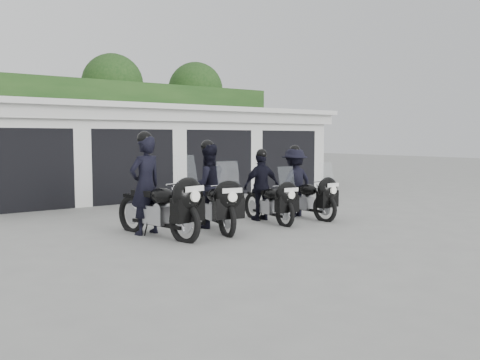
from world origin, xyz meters
TOP-DOWN VIEW (x-y plane):
  - ground at (0.00, 0.00)m, footprint 80.00×80.00m
  - garage_block at (-0.00, 8.06)m, footprint 16.40×6.80m
  - background_vegetation at (0.37, 12.92)m, footprint 20.00×3.90m
  - police_bike_a at (-1.87, 0.43)m, footprint 1.04×2.44m
  - police_bike_b at (-0.57, 0.46)m, footprint 1.10×2.23m
  - police_bike_c at (1.00, 0.54)m, footprint 1.00×2.00m
  - police_bike_d at (2.08, 0.53)m, footprint 1.12×2.09m

SIDE VIEW (x-z plane):
  - ground at x=0.00m, z-range 0.00..0.00m
  - police_bike_c at x=1.00m, z-range -0.13..1.60m
  - police_bike_d at x=2.08m, z-range -0.13..1.69m
  - police_bike_b at x=-0.57m, z-range -0.15..1.81m
  - police_bike_a at x=-1.87m, z-range -0.22..1.92m
  - garage_block at x=0.00m, z-range -0.06..2.90m
  - background_vegetation at x=0.37m, z-range -0.13..5.67m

